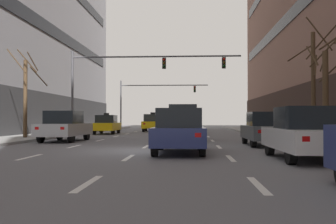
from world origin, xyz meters
TOP-DOWN VIEW (x-y plane):
  - ground_plane at (0.00, 0.00)m, footprint 120.00×120.00m
  - lane_stripe_l1_s3 at (-3.33, -3.00)m, footprint 0.16×2.00m
  - lane_stripe_l1_s4 at (-3.33, 2.00)m, footprint 0.16×2.00m
  - lane_stripe_l1_s5 at (-3.33, 7.00)m, footprint 0.16×2.00m
  - lane_stripe_l1_s6 at (-3.33, 12.00)m, footprint 0.16×2.00m
  - lane_stripe_l1_s7 at (-3.33, 17.00)m, footprint 0.16×2.00m
  - lane_stripe_l1_s8 at (-3.33, 22.00)m, footprint 0.16×2.00m
  - lane_stripe_l1_s9 at (-3.33, 27.00)m, footprint 0.16×2.00m
  - lane_stripe_l1_s10 at (-3.33, 32.00)m, footprint 0.16×2.00m
  - lane_stripe_l2_s2 at (0.00, -8.00)m, footprint 0.16×2.00m
  - lane_stripe_l2_s3 at (0.00, -3.00)m, footprint 0.16×2.00m
  - lane_stripe_l2_s4 at (0.00, 2.00)m, footprint 0.16×2.00m
  - lane_stripe_l2_s5 at (0.00, 7.00)m, footprint 0.16×2.00m
  - lane_stripe_l2_s6 at (0.00, 12.00)m, footprint 0.16×2.00m
  - lane_stripe_l2_s7 at (0.00, 17.00)m, footprint 0.16×2.00m
  - lane_stripe_l2_s8 at (0.00, 22.00)m, footprint 0.16×2.00m
  - lane_stripe_l2_s9 at (0.00, 27.00)m, footprint 0.16×2.00m
  - lane_stripe_l2_s10 at (0.00, 32.00)m, footprint 0.16×2.00m
  - lane_stripe_l3_s2 at (3.33, -8.00)m, footprint 0.16×2.00m
  - lane_stripe_l3_s3 at (3.33, -3.00)m, footprint 0.16×2.00m
  - lane_stripe_l3_s4 at (3.33, 2.00)m, footprint 0.16×2.00m
  - lane_stripe_l3_s5 at (3.33, 7.00)m, footprint 0.16×2.00m
  - lane_stripe_l3_s6 at (3.33, 12.00)m, footprint 0.16×2.00m
  - lane_stripe_l3_s7 at (3.33, 17.00)m, footprint 0.16×2.00m
  - lane_stripe_l3_s8 at (3.33, 22.00)m, footprint 0.16×2.00m
  - lane_stripe_l3_s9 at (3.33, 27.00)m, footprint 0.16×2.00m
  - lane_stripe_l3_s10 at (3.33, 32.00)m, footprint 0.16×2.00m
  - car_driving_0 at (1.66, 27.54)m, footprint 1.96×4.48m
  - car_driving_1 at (-5.09, 5.89)m, footprint 2.02×4.64m
  - taxi_driving_2 at (-5.02, 16.53)m, footprint 1.83×4.27m
  - taxi_driving_3 at (1.69, 19.05)m, footprint 2.15×4.70m
  - car_driving_4 at (1.61, 7.30)m, footprint 1.85×4.36m
  - car_driving_5 at (1.63, -1.23)m, footprint 1.85×4.43m
  - taxi_driving_6 at (-1.71, 22.99)m, footprint 2.06×4.67m
  - car_parked_1 at (5.61, -3.33)m, footprint 1.89×4.43m
  - car_parked_2 at (5.61, 2.99)m, footprint 1.80×4.29m
  - traffic_signal_0 at (-2.31, 13.56)m, footprint 13.03×0.35m
  - traffic_signal_1 at (-3.32, 34.36)m, footprint 11.51×0.34m
  - street_tree_0 at (8.13, 2.16)m, footprint 1.83×1.82m
  - street_tree_1 at (-8.09, 7.49)m, footprint 2.12×1.88m
  - street_tree_2 at (8.16, 3.84)m, footprint 2.41×1.99m
  - pedestrian_0 at (7.80, 6.49)m, footprint 0.47×0.34m
  - pedestrian_1 at (7.69, 16.69)m, footprint 0.27×0.52m

SIDE VIEW (x-z plane):
  - ground_plane at x=0.00m, z-range 0.00..0.00m
  - lane_stripe_l1_s3 at x=-3.33m, z-range 0.00..0.01m
  - lane_stripe_l1_s4 at x=-3.33m, z-range 0.00..0.01m
  - lane_stripe_l1_s5 at x=-3.33m, z-range 0.00..0.01m
  - lane_stripe_l1_s6 at x=-3.33m, z-range 0.00..0.01m
  - lane_stripe_l1_s7 at x=-3.33m, z-range 0.00..0.01m
  - lane_stripe_l1_s8 at x=-3.33m, z-range 0.00..0.01m
  - lane_stripe_l1_s9 at x=-3.33m, z-range 0.00..0.01m
  - lane_stripe_l1_s10 at x=-3.33m, z-range 0.00..0.01m
  - lane_stripe_l2_s2 at x=0.00m, z-range 0.00..0.01m
  - lane_stripe_l2_s3 at x=0.00m, z-range 0.00..0.01m
  - lane_stripe_l2_s4 at x=0.00m, z-range 0.00..0.01m
  - lane_stripe_l2_s5 at x=0.00m, z-range 0.00..0.01m
  - lane_stripe_l2_s6 at x=0.00m, z-range 0.00..0.01m
  - lane_stripe_l2_s7 at x=0.00m, z-range 0.00..0.01m
  - lane_stripe_l2_s8 at x=0.00m, z-range 0.00..0.01m
  - lane_stripe_l2_s9 at x=0.00m, z-range 0.00..0.01m
  - lane_stripe_l2_s10 at x=0.00m, z-range 0.00..0.01m
  - lane_stripe_l3_s2 at x=3.33m, z-range 0.00..0.01m
  - lane_stripe_l3_s3 at x=3.33m, z-range 0.00..0.01m
  - lane_stripe_l3_s4 at x=3.33m, z-range 0.00..0.01m
  - lane_stripe_l3_s5 at x=3.33m, z-range 0.00..0.01m
  - lane_stripe_l3_s6 at x=3.33m, z-range 0.00..0.01m
  - lane_stripe_l3_s7 at x=3.33m, z-range 0.00..0.01m
  - lane_stripe_l3_s8 at x=3.33m, z-range 0.00..0.01m
  - lane_stripe_l3_s9 at x=3.33m, z-range 0.00..0.01m
  - lane_stripe_l3_s10 at x=3.33m, z-range 0.00..0.01m
  - taxi_driving_2 at x=-5.02m, z-range -0.10..1.67m
  - car_parked_2 at x=5.61m, z-range -0.01..1.59m
  - car_parked_1 at x=5.61m, z-range -0.01..1.64m
  - car_driving_5 at x=1.63m, z-range -0.01..1.65m
  - car_driving_0 at x=1.66m, z-range -0.01..1.65m
  - car_driving_1 at x=-5.09m, z-range -0.01..1.71m
  - taxi_driving_3 at x=1.69m, z-range -0.11..1.82m
  - taxi_driving_6 at x=-1.71m, z-range -0.11..1.82m
  - pedestrian_0 at x=7.80m, z-range 0.26..1.82m
  - car_driving_4 at x=1.61m, z-range 0.00..2.10m
  - pedestrian_1 at x=7.69m, z-range 0.28..1.97m
  - street_tree_0 at x=8.13m, z-range -0.16..5.03m
  - street_tree_1 at x=-8.09m, z-range 0.06..5.47m
  - street_tree_2 at x=8.16m, z-range 0.17..6.20m
  - traffic_signal_1 at x=-3.32m, z-range 1.38..7.54m
  - traffic_signal_0 at x=-2.31m, z-range 1.67..8.04m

